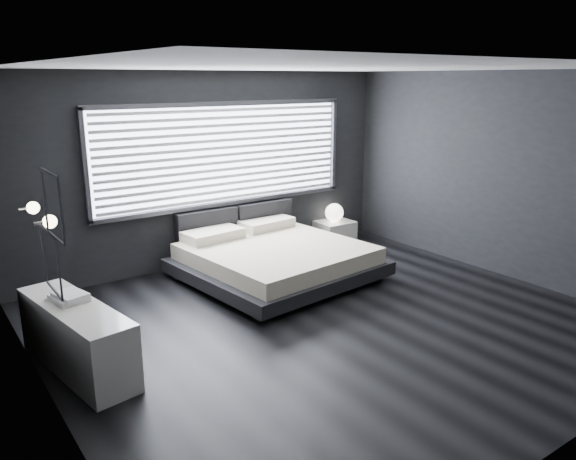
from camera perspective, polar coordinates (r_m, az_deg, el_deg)
room at (r=6.08m, az=4.65°, el=2.83°), size 6.04×6.00×2.80m
window at (r=8.35m, az=-6.29°, el=7.64°), size 4.14×0.09×1.52m
headboard at (r=8.56m, az=-5.25°, el=0.75°), size 1.96×0.16×0.52m
sconce_near at (r=4.81m, az=-23.07°, el=0.78°), size 0.18×0.11×0.11m
sconce_far at (r=5.39m, az=-24.51°, el=2.06°), size 0.18×0.11×0.11m
wall_art_upper at (r=4.17m, az=-22.80°, el=2.26°), size 0.01×0.48×0.48m
wall_art_lower at (r=4.52m, az=-22.92°, el=-2.99°), size 0.01×0.48×0.48m
bed at (r=7.78m, az=-1.33°, el=-2.86°), size 2.58×2.49×0.61m
nightstand at (r=9.58m, az=4.77°, el=-0.12°), size 0.61×0.51×0.35m
orb_lamp at (r=9.49m, az=4.72°, el=1.78°), size 0.31×0.31×0.31m
dresser at (r=5.76m, az=-20.63°, el=-10.16°), size 0.70×1.68×0.65m
book_stack at (r=5.76m, az=-21.31°, el=-6.32°), size 0.33×0.41×0.07m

